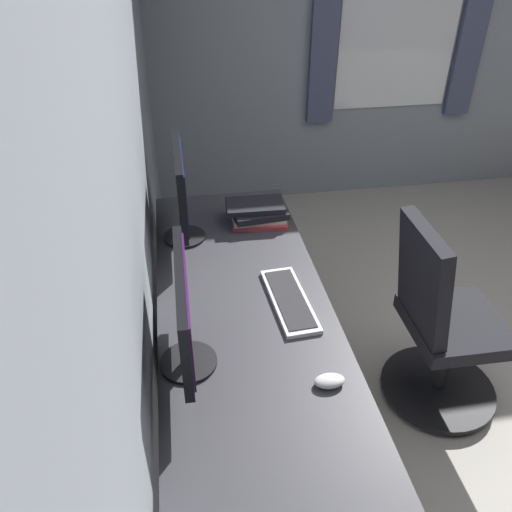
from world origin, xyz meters
The scene contains 13 objects.
wall_back centered at (0.00, 1.99, 1.30)m, with size 5.25×0.10×2.60m, color #8C939E.
wall_right centered at (2.38, 0.00, 1.30)m, with size 0.10×4.48×2.60m, color #8C939E.
window_panel centered at (2.32, 0.08, 1.32)m, with size 0.02×0.91×1.17m, color white.
curtain_near centered at (2.29, -0.50, 1.32)m, with size 0.05×0.20×1.33m, color #4C5170.
curtain_far centered at (2.29, 0.65, 1.32)m, with size 0.05×0.20×1.33m, color #4C5170.
desk centered at (0.07, 1.58, 0.66)m, with size 1.91×0.69×0.73m.
drawer_pedestal centered at (0.00, 1.60, 0.35)m, with size 0.40×0.51×0.69m.
monitor_primary centered at (0.60, 1.78, 0.99)m, with size 0.50×0.20×0.45m.
monitor_secondary centered at (-0.23, 1.81, 0.96)m, with size 0.54×0.20×0.40m.
keyboard_main centered at (0.04, 1.40, 0.74)m, with size 0.43×0.17×0.02m.
mouse_main centered at (-0.41, 1.36, 0.75)m, with size 0.06×0.10×0.03m, color silver.
book_stack_near centered at (0.70, 1.41, 0.78)m, with size 0.24×0.31×0.10m.
office_chair centered at (0.07, 0.67, 0.46)m, with size 0.56×0.56×0.97m.
Camera 1 is at (-1.52, 1.79, 2.05)m, focal length 35.97 mm.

